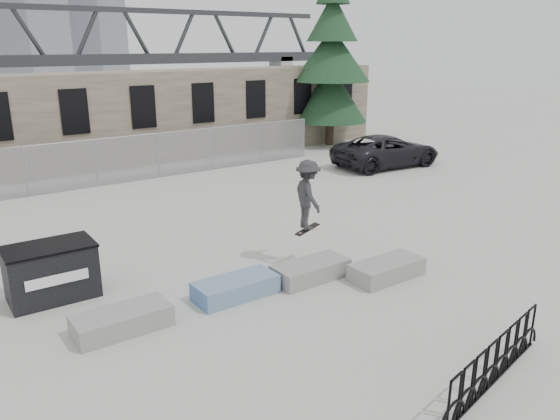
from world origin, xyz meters
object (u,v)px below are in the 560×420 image
object	(u,v)px
planter_center_left	(236,287)
planter_offset	(387,269)
bike_rack	(496,361)
suv	(387,151)
spruce_tree	(331,59)
planter_far_left	(122,320)
dumpster	(51,272)
planter_center_right	(311,270)
skateboarder	(308,195)

from	to	relation	value
planter_center_left	planter_offset	xyz separation A→B (m)	(3.73, -1.33, 0.00)
planter_center_left	bike_rack	size ratio (longest dim) A/B	0.50
suv	planter_offset	bearing A→B (deg)	138.84
planter_offset	spruce_tree	bearing A→B (deg)	53.83
planter_center_left	planter_offset	distance (m)	3.96
planter_far_left	bike_rack	distance (m)	7.37
planter_offset	suv	bearing A→B (deg)	43.95
bike_rack	planter_far_left	bearing A→B (deg)	129.76
planter_offset	dumpster	size ratio (longest dim) A/B	0.99
planter_center_right	suv	size ratio (longest dim) A/B	0.36
planter_center_right	bike_rack	size ratio (longest dim) A/B	0.50
planter_center_left	bike_rack	xyz separation A→B (m)	(1.93, -5.66, 0.19)
planter_offset	bike_rack	distance (m)	4.69
bike_rack	suv	size ratio (longest dim) A/B	0.72
dumpster	skateboarder	xyz separation A→B (m)	(6.26, -1.78, 1.27)
spruce_tree	suv	distance (m)	7.65
spruce_tree	planter_center_right	bearing A→B (deg)	-131.92
dumpster	spruce_tree	size ratio (longest dim) A/B	0.18
planter_center_right	skateboarder	xyz separation A→B (m)	(0.62, 0.93, 1.69)
planter_center_left	suv	xyz separation A→B (m)	(13.53, 8.12, 0.52)
skateboarder	spruce_tree	bearing A→B (deg)	-28.03
planter_offset	bike_rack	world-z (taller)	bike_rack
planter_far_left	dumpster	size ratio (longest dim) A/B	0.99
planter_center_right	spruce_tree	bearing A→B (deg)	48.08
planter_offset	dumpster	world-z (taller)	dumpster
planter_far_left	spruce_tree	world-z (taller)	spruce_tree
planter_center_right	bike_rack	bearing A→B (deg)	-91.62
planter_center_right	bike_rack	distance (m)	5.42
planter_offset	spruce_tree	size ratio (longest dim) A/B	0.17
skateboarder	planter_offset	bearing A→B (deg)	-138.63
planter_far_left	planter_center_left	size ratio (longest dim) A/B	1.00
planter_center_left	spruce_tree	xyz separation A→B (m)	(15.18, 14.33, 4.67)
planter_center_right	spruce_tree	distance (m)	20.15
planter_center_right	dumpster	bearing A→B (deg)	154.28
planter_center_left	planter_offset	size ratio (longest dim) A/B	1.00
dumpster	bike_rack	xyz separation A→B (m)	(5.49, -8.13, -0.23)
planter_far_left	planter_offset	distance (m)	6.64
planter_center_left	suv	world-z (taller)	suv
planter_center_left	planter_center_right	size ratio (longest dim) A/B	1.00
planter_far_left	suv	size ratio (longest dim) A/B	0.36
planter_far_left	planter_offset	bearing A→B (deg)	-11.57
bike_rack	spruce_tree	bearing A→B (deg)	56.48
planter_far_left	spruce_tree	size ratio (longest dim) A/B	0.17
dumpster	skateboarder	world-z (taller)	skateboarder
planter_center_right	planter_offset	xyz separation A→B (m)	(1.64, -1.08, 0.00)
spruce_tree	skateboarder	distance (m)	18.73
planter_far_left	skateboarder	distance (m)	5.78
planter_center_left	dumpster	xyz separation A→B (m)	(-3.55, 2.47, 0.42)
planter_center_left	suv	bearing A→B (deg)	30.96
dumpster	suv	distance (m)	18.00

